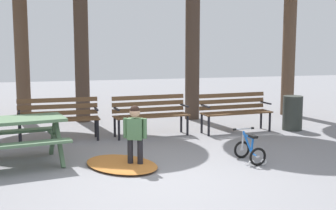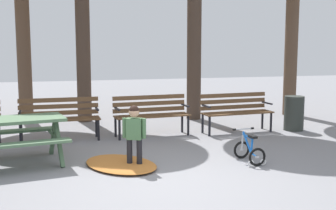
{
  "view_description": "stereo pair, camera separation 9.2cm",
  "coord_description": "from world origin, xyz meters",
  "px_view_note": "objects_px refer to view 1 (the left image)",
  "views": [
    {
      "loc": [
        -1.59,
        -5.93,
        1.95
      ],
      "look_at": [
        0.6,
        1.77,
        0.85
      ],
      "focal_mm": 47.99,
      "sensor_mm": 36.0,
      "label": 1
    },
    {
      "loc": [
        -1.5,
        -5.95,
        1.95
      ],
      "look_at": [
        0.6,
        1.77,
        0.85
      ],
      "focal_mm": 47.99,
      "sensor_mm": 36.0,
      "label": 2
    }
  ],
  "objects_px": {
    "park_bench_far_right": "(235,109)",
    "park_bench_left": "(59,115)",
    "trash_bin": "(292,113)",
    "child_standing": "(135,132)",
    "park_bench_right": "(150,112)",
    "kids_bicycle": "(250,150)",
    "picnic_table": "(6,130)"
  },
  "relations": [
    {
      "from": "park_bench_right",
      "to": "park_bench_far_right",
      "type": "relative_size",
      "value": 1.0
    },
    {
      "from": "child_standing",
      "to": "kids_bicycle",
      "type": "distance_m",
      "value": 1.94
    },
    {
      "from": "park_bench_right",
      "to": "picnic_table",
      "type": "bearing_deg",
      "value": -148.11
    },
    {
      "from": "child_standing",
      "to": "kids_bicycle",
      "type": "height_order",
      "value": "child_standing"
    },
    {
      "from": "picnic_table",
      "to": "trash_bin",
      "type": "xyz_separation_m",
      "value": [
        6.02,
        1.46,
        -0.21
      ]
    },
    {
      "from": "park_bench_right",
      "to": "park_bench_left",
      "type": "bearing_deg",
      "value": 178.77
    },
    {
      "from": "park_bench_right",
      "to": "park_bench_far_right",
      "type": "xyz_separation_m",
      "value": [
        1.9,
        -0.1,
        0.0
      ]
    },
    {
      "from": "park_bench_right",
      "to": "child_standing",
      "type": "relative_size",
      "value": 1.64
    },
    {
      "from": "park_bench_left",
      "to": "park_bench_far_right",
      "type": "bearing_deg",
      "value": -2.06
    },
    {
      "from": "trash_bin",
      "to": "child_standing",
      "type": "bearing_deg",
      "value": -152.73
    },
    {
      "from": "child_standing",
      "to": "park_bench_far_right",
      "type": "bearing_deg",
      "value": 39.81
    },
    {
      "from": "park_bench_far_right",
      "to": "picnic_table",
      "type": "bearing_deg",
      "value": -160.78
    },
    {
      "from": "park_bench_right",
      "to": "kids_bicycle",
      "type": "bearing_deg",
      "value": -67.22
    },
    {
      "from": "park_bench_left",
      "to": "child_standing",
      "type": "distance_m",
      "value": 2.63
    },
    {
      "from": "picnic_table",
      "to": "park_bench_right",
      "type": "distance_m",
      "value": 3.26
    },
    {
      "from": "child_standing",
      "to": "trash_bin",
      "type": "xyz_separation_m",
      "value": [
        4.07,
        2.1,
        -0.19
      ]
    },
    {
      "from": "picnic_table",
      "to": "child_standing",
      "type": "xyz_separation_m",
      "value": [
        1.95,
        -0.64,
        -0.01
      ]
    },
    {
      "from": "park_bench_far_right",
      "to": "park_bench_left",
      "type": "bearing_deg",
      "value": 177.94
    },
    {
      "from": "park_bench_far_right",
      "to": "trash_bin",
      "type": "distance_m",
      "value": 1.36
    },
    {
      "from": "park_bench_far_right",
      "to": "child_standing",
      "type": "distance_m",
      "value": 3.54
    },
    {
      "from": "picnic_table",
      "to": "park_bench_left",
      "type": "height_order",
      "value": "park_bench_left"
    },
    {
      "from": "park_bench_far_right",
      "to": "kids_bicycle",
      "type": "xyz_separation_m",
      "value": [
        -0.83,
        -2.46,
        -0.31
      ]
    },
    {
      "from": "child_standing",
      "to": "trash_bin",
      "type": "bearing_deg",
      "value": 27.27
    },
    {
      "from": "kids_bicycle",
      "to": "park_bench_left",
      "type": "bearing_deg",
      "value": 138.84
    },
    {
      "from": "trash_bin",
      "to": "park_bench_right",
      "type": "bearing_deg",
      "value": 175.33
    },
    {
      "from": "kids_bicycle",
      "to": "picnic_table",
      "type": "bearing_deg",
      "value": 167.84
    },
    {
      "from": "picnic_table",
      "to": "park_bench_far_right",
      "type": "bearing_deg",
      "value": 19.22
    },
    {
      "from": "park_bench_far_right",
      "to": "park_bench_right",
      "type": "bearing_deg",
      "value": 177.12
    },
    {
      "from": "trash_bin",
      "to": "park_bench_left",
      "type": "bearing_deg",
      "value": 176.59
    },
    {
      "from": "child_standing",
      "to": "trash_bin",
      "type": "height_order",
      "value": "child_standing"
    },
    {
      "from": "park_bench_far_right",
      "to": "child_standing",
      "type": "relative_size",
      "value": 1.64
    },
    {
      "from": "park_bench_right",
      "to": "kids_bicycle",
      "type": "distance_m",
      "value": 2.78
    }
  ]
}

